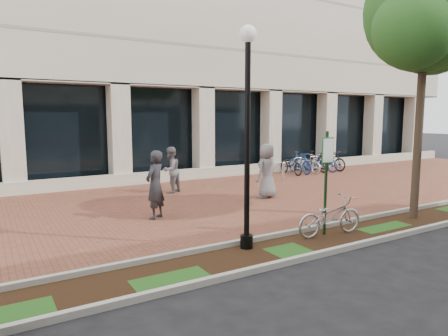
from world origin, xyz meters
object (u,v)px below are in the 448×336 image
parking_sign (327,170)px  pedestrian_mid (171,170)px  pedestrian_left (155,185)px  locked_bicycle (330,216)px  pedestrian_right (267,171)px  bollard (283,172)px  lamppost (247,126)px  street_tree (426,20)px  bike_rack_cluster (311,162)px

parking_sign → pedestrian_mid: parking_sign is taller
pedestrian_left → locked_bicycle: bearing=91.4°
pedestrian_left → pedestrian_right: size_ratio=1.00×
pedestrian_right → bollard: size_ratio=2.25×
locked_bicycle → lamppost: bearing=89.7°
locked_bicycle → bollard: locked_bicycle is taller
street_tree → bike_rack_cluster: street_tree is taller
pedestrian_right → bike_rack_cluster: 7.21m
pedestrian_right → bike_rack_cluster: (5.95, 4.04, -0.44)m
pedestrian_right → bollard: (2.84, 2.54, -0.53)m
bike_rack_cluster → bollard: bearing=-152.3°
street_tree → pedestrian_right: street_tree is taller
parking_sign → bike_rack_cluster: (7.47, 8.38, -1.08)m
bollard → locked_bicycle: bearing=-121.7°
parking_sign → bollard: bearing=64.4°
locked_bicycle → bollard: 8.20m
parking_sign → pedestrian_left: bearing=136.2°
lamppost → locked_bicycle: 3.14m
pedestrian_mid → pedestrian_right: 3.64m
pedestrian_mid → bike_rack_cluster: 8.63m
parking_sign → bollard: size_ratio=2.94×
lamppost → pedestrian_left: bearing=102.4°
lamppost → street_tree: street_tree is taller
street_tree → bollard: size_ratio=8.49×
locked_bicycle → pedestrian_right: 4.70m
lamppost → bike_rack_cluster: (9.66, 8.22, -2.14)m
pedestrian_mid → bike_rack_cluster: (8.50, 1.45, -0.35)m
parking_sign → street_tree: street_tree is taller
pedestrian_mid → lamppost: bearing=49.0°
pedestrian_left → bike_rack_cluster: size_ratio=0.54×
lamppost → bollard: (6.56, 6.72, -2.22)m
lamppost → locked_bicycle: lamppost is taller
pedestrian_mid → bollard: pedestrian_mid is taller
pedestrian_mid → street_tree: bearing=91.2°
street_tree → pedestrian_right: bearing=113.3°
street_tree → pedestrian_mid: street_tree is taller
parking_sign → bollard: 8.23m
locked_bicycle → pedestrian_left: bearing=45.4°
parking_sign → street_tree: 5.16m
pedestrian_left → parking_sign: bearing=91.6°
pedestrian_mid → pedestrian_left: bearing=28.8°
street_tree → parking_sign: bearing=178.7°
street_tree → bollard: 8.63m
locked_bicycle → bike_rack_cluster: (7.41, 8.48, 0.04)m
parking_sign → pedestrian_mid: size_ratio=1.44×
lamppost → pedestrian_left: lamppost is taller
pedestrian_mid → pedestrian_right: pedestrian_right is taller
pedestrian_left → bollard: bearing=166.4°
pedestrian_left → pedestrian_mid: (1.92, 3.34, -0.09)m
locked_bicycle → bike_rack_cluster: 11.26m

